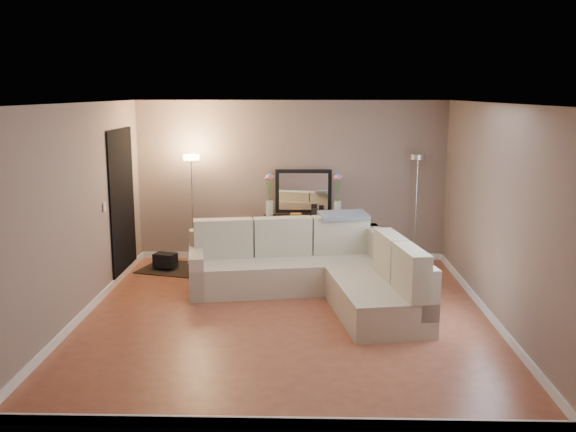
{
  "coord_description": "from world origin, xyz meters",
  "views": [
    {
      "loc": [
        0.23,
        -7.58,
        2.73
      ],
      "look_at": [
        0.0,
        0.8,
        1.1
      ],
      "focal_mm": 40.0,
      "sensor_mm": 36.0,
      "label": 1
    }
  ],
  "objects_px": {
    "floor_lamp_unlit": "(417,187)",
    "floor_lamp_lit": "(192,188)",
    "console_table": "(298,237)",
    "sectional_sofa": "(319,270)"
  },
  "relations": [
    {
      "from": "floor_lamp_lit",
      "to": "floor_lamp_unlit",
      "type": "height_order",
      "value": "floor_lamp_unlit"
    },
    {
      "from": "floor_lamp_unlit",
      "to": "floor_lamp_lit",
      "type": "bearing_deg",
      "value": -177.79
    },
    {
      "from": "console_table",
      "to": "floor_lamp_unlit",
      "type": "height_order",
      "value": "floor_lamp_unlit"
    },
    {
      "from": "sectional_sofa",
      "to": "console_table",
      "type": "bearing_deg",
      "value": 100.26
    },
    {
      "from": "console_table",
      "to": "floor_lamp_unlit",
      "type": "relative_size",
      "value": 0.72
    },
    {
      "from": "floor_lamp_lit",
      "to": "floor_lamp_unlit",
      "type": "bearing_deg",
      "value": 2.21
    },
    {
      "from": "sectional_sofa",
      "to": "floor_lamp_lit",
      "type": "height_order",
      "value": "floor_lamp_lit"
    },
    {
      "from": "console_table",
      "to": "floor_lamp_lit",
      "type": "distance_m",
      "value": 1.86
    },
    {
      "from": "console_table",
      "to": "floor_lamp_unlit",
      "type": "xyz_separation_m",
      "value": [
        1.87,
        0.04,
        0.81
      ]
    },
    {
      "from": "sectional_sofa",
      "to": "floor_lamp_lit",
      "type": "distance_m",
      "value": 2.68
    }
  ]
}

